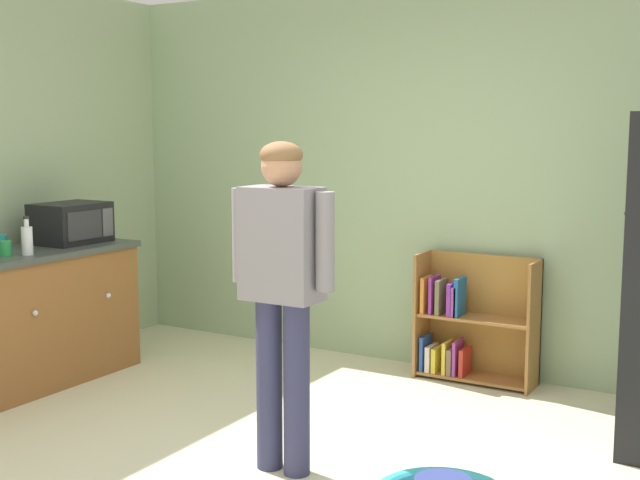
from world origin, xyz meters
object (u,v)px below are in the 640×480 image
(bookshelf, at_px, (469,326))
(green_cup, at_px, (5,248))
(standing_person, at_px, (282,277))
(microwave, at_px, (71,223))
(clear_bottle, at_px, (27,239))
(teal_cup, at_px, (1,242))
(kitchen_counter, at_px, (2,324))

(bookshelf, height_order, green_cup, green_cup)
(standing_person, bearing_deg, bookshelf, 82.43)
(standing_person, bearing_deg, microwave, 161.03)
(clear_bottle, bearing_deg, teal_cup, 165.97)
(teal_cup, bearing_deg, bookshelf, 30.95)
(standing_person, height_order, microwave, standing_person)
(green_cup, bearing_deg, microwave, 98.13)
(kitchen_counter, bearing_deg, teal_cup, 136.92)
(microwave, height_order, green_cup, microwave)
(kitchen_counter, height_order, bookshelf, kitchen_counter)
(clear_bottle, distance_m, teal_cup, 0.37)
(bookshelf, bearing_deg, green_cup, -143.31)
(bookshelf, bearing_deg, microwave, -155.16)
(bookshelf, distance_m, teal_cup, 3.17)
(standing_person, bearing_deg, teal_cup, 172.44)
(kitchen_counter, distance_m, green_cup, 0.50)
(standing_person, height_order, clear_bottle, standing_person)
(kitchen_counter, xyz_separation_m, green_cup, (0.08, -0.01, 0.50))
(kitchen_counter, distance_m, bookshelf, 3.06)
(standing_person, relative_size, microwave, 3.41)
(bookshelf, bearing_deg, kitchen_counter, -144.35)
(kitchen_counter, bearing_deg, standing_person, -3.67)
(microwave, bearing_deg, kitchen_counter, -88.96)
(standing_person, distance_m, teal_cup, 2.44)
(kitchen_counter, relative_size, green_cup, 20.31)
(microwave, xyz_separation_m, teal_cup, (-0.18, -0.45, -0.09))
(standing_person, height_order, teal_cup, standing_person)
(clear_bottle, bearing_deg, kitchen_counter, -152.45)
(green_cup, bearing_deg, bookshelf, 36.69)
(kitchen_counter, bearing_deg, bookshelf, 35.65)
(standing_person, distance_m, microwave, 2.37)
(bookshelf, relative_size, microwave, 1.77)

